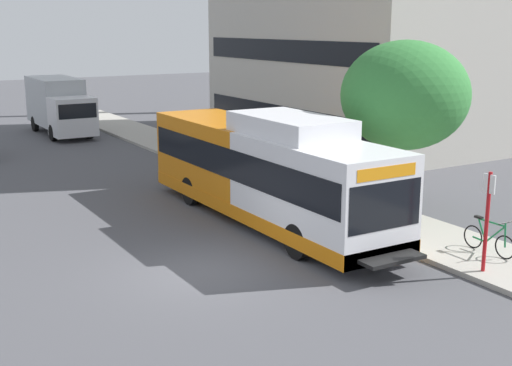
# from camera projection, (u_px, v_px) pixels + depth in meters

# --- Properties ---
(ground_plane) EXTENTS (120.00, 120.00, 0.00)m
(ground_plane) POSITION_uv_depth(u_px,v_px,m) (104.00, 204.00, 24.45)
(ground_plane) COLOR #4C4C51
(sidewalk_curb) EXTENTS (3.00, 56.00, 0.14)m
(sidewalk_curb) POSITION_uv_depth(u_px,v_px,m) (296.00, 190.00, 26.27)
(sidewalk_curb) COLOR #A8A399
(sidewalk_curb) RESTS_ON ground
(transit_bus) EXTENTS (2.58, 12.25, 3.65)m
(transit_bus) POSITION_uv_depth(u_px,v_px,m) (266.00, 171.00, 21.91)
(transit_bus) COLOR white
(transit_bus) RESTS_ON ground
(bus_stop_sign_pole) EXTENTS (0.10, 0.36, 2.60)m
(bus_stop_sign_pole) POSITION_uv_depth(u_px,v_px,m) (487.00, 214.00, 17.10)
(bus_stop_sign_pole) COLOR red
(bus_stop_sign_pole) RESTS_ON sidewalk_curb
(bicycle_parked) EXTENTS (0.52, 1.76, 1.02)m
(bicycle_parked) POSITION_uv_depth(u_px,v_px,m) (489.00, 239.00, 18.69)
(bicycle_parked) COLOR black
(bicycle_parked) RESTS_ON sidewalk_curb
(street_tree_near_stop) EXTENTS (4.12, 4.12, 5.71)m
(street_tree_near_stop) POSITION_uv_depth(u_px,v_px,m) (405.00, 96.00, 21.79)
(street_tree_near_stop) COLOR #4C3823
(street_tree_near_stop) RESTS_ON sidewalk_curb
(box_truck_background) EXTENTS (2.32, 7.01, 3.25)m
(box_truck_background) POSITION_uv_depth(u_px,v_px,m) (59.00, 105.00, 39.72)
(box_truck_background) COLOR silver
(box_truck_background) RESTS_ON ground
(lattice_comm_tower) EXTENTS (1.10, 1.10, 23.31)m
(lattice_comm_tower) POSITION_uv_depth(u_px,v_px,m) (244.00, 6.00, 49.22)
(lattice_comm_tower) COLOR #B7B7BC
(lattice_comm_tower) RESTS_ON ground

